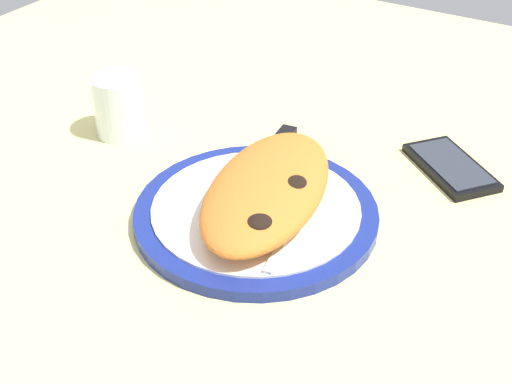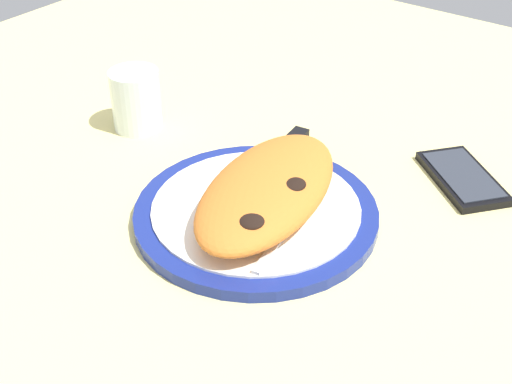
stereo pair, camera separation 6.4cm
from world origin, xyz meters
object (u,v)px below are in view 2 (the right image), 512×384
fork (293,219)px  smartphone (463,178)px  plate (256,213)px  calzone (267,190)px  water_glass (136,104)px  knife (274,160)px

fork → smartphone: size_ratio=1.18×
plate → fork: bearing=-85.2°
calzone → water_glass: bearing=76.3°
calzone → plate: bearing=127.3°
calzone → fork: size_ratio=1.63×
calzone → smartphone: (20.66, -14.81, -3.47)cm
fork → smartphone: (21.03, -11.01, -1.37)cm
calzone → water_glass: 27.87cm
smartphone → water_glass: bearing=108.6°
plate → knife: knife is taller
calzone → knife: (7.77, 4.68, -1.82)cm
plate → fork: (0.40, -4.81, 1.10)cm
smartphone → fork: bearing=152.4°
plate → smartphone: 26.65cm
plate → calzone: 3.45cm
fork → calzone: bearing=84.4°
plate → water_glass: bearing=74.2°
water_glass → calzone: bearing=-103.7°
knife → smartphone: 23.42cm
smartphone → calzone: bearing=144.4°
knife → fork: bearing=-133.9°
knife → water_glass: (-1.19, 22.41, 1.39)cm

